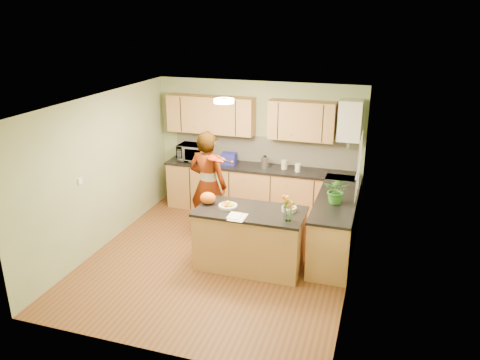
% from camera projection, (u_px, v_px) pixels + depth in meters
% --- Properties ---
extents(floor, '(4.50, 4.50, 0.00)m').
position_uv_depth(floor, '(219.00, 259.00, 7.42)').
color(floor, brown).
rests_on(floor, ground).
extents(ceiling, '(4.00, 4.50, 0.02)m').
position_uv_depth(ceiling, '(217.00, 102.00, 6.57)').
color(ceiling, white).
rests_on(ceiling, wall_back).
extents(wall_back, '(4.00, 0.02, 2.50)m').
position_uv_depth(wall_back, '(258.00, 146.00, 9.01)').
color(wall_back, gray).
rests_on(wall_back, floor).
extents(wall_front, '(4.00, 0.02, 2.50)m').
position_uv_depth(wall_front, '(146.00, 255.00, 4.98)').
color(wall_front, gray).
rests_on(wall_front, floor).
extents(wall_left, '(0.02, 4.50, 2.50)m').
position_uv_depth(wall_left, '(102.00, 172.00, 7.56)').
color(wall_left, gray).
rests_on(wall_left, floor).
extents(wall_right, '(0.02, 4.50, 2.50)m').
position_uv_depth(wall_right, '(355.00, 200.00, 6.43)').
color(wall_right, gray).
rests_on(wall_right, floor).
extents(back_counter, '(3.64, 0.62, 0.94)m').
position_uv_depth(back_counter, '(259.00, 190.00, 8.98)').
color(back_counter, '#B67A49').
rests_on(back_counter, floor).
extents(right_counter, '(0.62, 2.24, 0.94)m').
position_uv_depth(right_counter, '(336.00, 224.00, 7.54)').
color(right_counter, '#B67A49').
rests_on(right_counter, floor).
extents(splashback, '(3.60, 0.02, 0.52)m').
position_uv_depth(splashback, '(263.00, 149.00, 8.99)').
color(splashback, beige).
rests_on(splashback, back_counter).
extents(upper_cabinets, '(3.20, 0.34, 0.70)m').
position_uv_depth(upper_cabinets, '(247.00, 117.00, 8.71)').
color(upper_cabinets, '#B67A49').
rests_on(upper_cabinets, wall_back).
extents(boiler, '(0.40, 0.30, 0.86)m').
position_uv_depth(boiler, '(350.00, 121.00, 8.17)').
color(boiler, white).
rests_on(boiler, wall_back).
extents(window_right, '(0.01, 1.30, 1.05)m').
position_uv_depth(window_right, '(359.00, 166.00, 6.87)').
color(window_right, white).
rests_on(window_right, wall_right).
extents(light_switch, '(0.02, 0.09, 0.09)m').
position_uv_depth(light_switch, '(80.00, 181.00, 7.00)').
color(light_switch, white).
rests_on(light_switch, wall_left).
extents(ceiling_lamp, '(0.30, 0.30, 0.07)m').
position_uv_depth(ceiling_lamp, '(224.00, 101.00, 6.86)').
color(ceiling_lamp, '#FFEABF').
rests_on(ceiling_lamp, ceiling).
extents(peninsula_island, '(1.62, 0.83, 0.93)m').
position_uv_depth(peninsula_island, '(250.00, 238.00, 7.06)').
color(peninsula_island, '#B67A49').
rests_on(peninsula_island, floor).
extents(fruit_dish, '(0.28, 0.28, 0.10)m').
position_uv_depth(fruit_dish, '(228.00, 205.00, 6.99)').
color(fruit_dish, beige).
rests_on(fruit_dish, peninsula_island).
extents(orange_bowl, '(0.22, 0.22, 0.13)m').
position_uv_depth(orange_bowl, '(289.00, 208.00, 6.87)').
color(orange_bowl, beige).
rests_on(orange_bowl, peninsula_island).
extents(flower_vase, '(0.24, 0.24, 0.44)m').
position_uv_depth(flower_vase, '(288.00, 201.00, 6.48)').
color(flower_vase, silver).
rests_on(flower_vase, peninsula_island).
extents(orange_bag, '(0.25, 0.21, 0.18)m').
position_uv_depth(orange_bag, '(208.00, 198.00, 7.12)').
color(orange_bag, orange).
rests_on(orange_bag, peninsula_island).
extents(papers, '(0.23, 0.31, 0.01)m').
position_uv_depth(papers, '(238.00, 217.00, 6.66)').
color(papers, white).
rests_on(papers, peninsula_island).
extents(violinist, '(0.74, 0.54, 1.88)m').
position_uv_depth(violinist, '(208.00, 185.00, 7.87)').
color(violinist, '#DCA886').
rests_on(violinist, floor).
extents(violin, '(0.71, 0.62, 0.18)m').
position_uv_depth(violin, '(214.00, 158.00, 7.43)').
color(violin, '#581005').
rests_on(violin, violinist).
extents(microwave, '(0.60, 0.41, 0.32)m').
position_uv_depth(microwave, '(194.00, 153.00, 9.14)').
color(microwave, white).
rests_on(microwave, back_counter).
extents(blue_box, '(0.28, 0.20, 0.22)m').
position_uv_depth(blue_box, '(229.00, 159.00, 8.93)').
color(blue_box, navy).
rests_on(blue_box, back_counter).
extents(kettle, '(0.15, 0.15, 0.28)m').
position_uv_depth(kettle, '(265.00, 162.00, 8.74)').
color(kettle, '#B4B4B9').
rests_on(kettle, back_counter).
extents(jar_cream, '(0.14, 0.14, 0.17)m').
position_uv_depth(jar_cream, '(284.00, 165.00, 8.66)').
color(jar_cream, beige).
rests_on(jar_cream, back_counter).
extents(jar_white, '(0.12, 0.12, 0.15)m').
position_uv_depth(jar_white, '(298.00, 168.00, 8.52)').
color(jar_white, white).
rests_on(jar_white, back_counter).
extents(potted_plant, '(0.40, 0.35, 0.43)m').
position_uv_depth(potted_plant, '(337.00, 190.00, 7.06)').
color(potted_plant, '#327627').
rests_on(potted_plant, right_counter).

